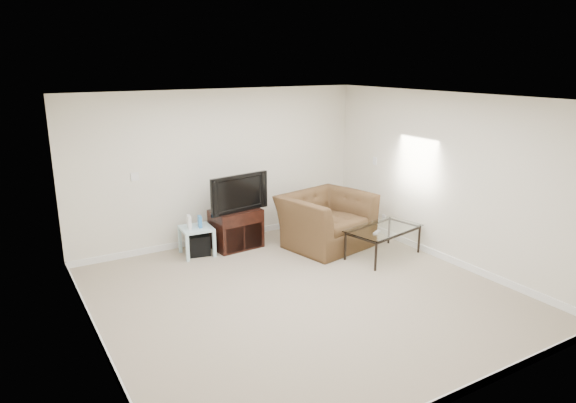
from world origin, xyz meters
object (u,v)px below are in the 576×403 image
subwoofer (199,244)px  coffee_table (383,242)px  television (236,192)px  recliner (326,212)px  side_table (197,241)px  tv_stand (236,228)px

subwoofer → coffee_table: (2.41, -1.54, 0.07)m
television → recliner: television is taller
recliner → coffee_table: size_ratio=1.13×
subwoofer → recliner: 2.09m
side_table → recliner: recliner is taller
recliner → subwoofer: bearing=148.3°
side_table → coffee_table: size_ratio=0.40×
television → subwoofer: 1.00m
tv_stand → subwoofer: bearing=173.9°
television → coffee_table: (1.77, -1.49, -0.70)m
recliner → coffee_table: (0.49, -0.84, -0.35)m
television → recliner: 1.48m
tv_stand → side_table: tv_stand is taller
tv_stand → coffee_table: size_ratio=0.65×
subwoofer → coffee_table: coffee_table is taller
side_table → subwoofer: (0.03, 0.02, -0.07)m
tv_stand → recliner: (1.28, -0.69, 0.26)m
coffee_table → subwoofer: bearing=147.4°
side_table → recliner: (1.95, -0.69, 0.35)m
recliner → television: bearing=141.2°
television → subwoofer: bearing=167.0°
recliner → coffee_table: 1.03m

